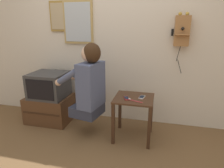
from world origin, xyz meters
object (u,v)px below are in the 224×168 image
at_px(wall_mirror, 78,22).
at_px(cell_phone_spare, 142,97).
at_px(wall_phone_antique, 182,31).
at_px(person, 89,82).
at_px(television, 49,85).
at_px(framed_picture, 59,16).
at_px(cell_phone_held, 126,98).
at_px(toothbrush, 135,101).

height_order(wall_mirror, cell_phone_spare, wall_mirror).
bearing_deg(wall_phone_antique, person, -155.05).
distance_m(wall_phone_antique, wall_mirror, 1.49).
xyz_separation_m(wall_phone_antique, wall_mirror, (-1.49, 0.04, 0.11)).
bearing_deg(wall_mirror, person, -57.48).
bearing_deg(wall_mirror, wall_phone_antique, -1.56).
distance_m(television, wall_phone_antique, 2.06).
xyz_separation_m(framed_picture, wall_mirror, (0.31, -0.00, -0.09)).
height_order(framed_picture, wall_mirror, wall_mirror).
bearing_deg(person, cell_phone_held, -79.32).
relative_size(television, wall_phone_antique, 0.64).
xyz_separation_m(television, wall_mirror, (0.38, 0.33, 0.91)).
height_order(cell_phone_held, cell_phone_spare, same).
distance_m(framed_picture, toothbrush, 1.75).
bearing_deg(person, wall_mirror, 43.67).
distance_m(wall_phone_antique, toothbrush, 1.14).
height_order(television, cell_phone_held, television).
bearing_deg(wall_mirror, television, -138.83).
distance_m(television, cell_phone_held, 1.26).
bearing_deg(framed_picture, television, -101.77).
height_order(person, wall_mirror, wall_mirror).
xyz_separation_m(television, cell_phone_spare, (1.43, -0.15, -0.01)).
bearing_deg(framed_picture, person, -40.23).
bearing_deg(person, framed_picture, 60.92).
distance_m(framed_picture, cell_phone_spare, 1.76).
bearing_deg(television, cell_phone_spare, -6.13).
bearing_deg(cell_phone_held, framed_picture, 133.57).
distance_m(wall_phone_antique, cell_phone_held, 1.16).
relative_size(television, cell_phone_held, 3.78).
height_order(wall_phone_antique, cell_phone_spare, wall_phone_antique).
distance_m(television, cell_phone_spare, 1.43).
bearing_deg(toothbrush, television, 97.15).
bearing_deg(television, cell_phone_held, -10.78).
distance_m(wall_phone_antique, framed_picture, 1.81).
bearing_deg(wall_mirror, toothbrush, -33.31).
bearing_deg(cell_phone_spare, television, -175.56).
distance_m(wall_phone_antique, cell_phone_spare, 1.03).
height_order(wall_mirror, cell_phone_held, wall_mirror).
height_order(framed_picture, cell_phone_held, framed_picture).
height_order(person, toothbrush, person).
relative_size(cell_phone_held, cell_phone_spare, 1.03).
bearing_deg(framed_picture, toothbrush, -26.54).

